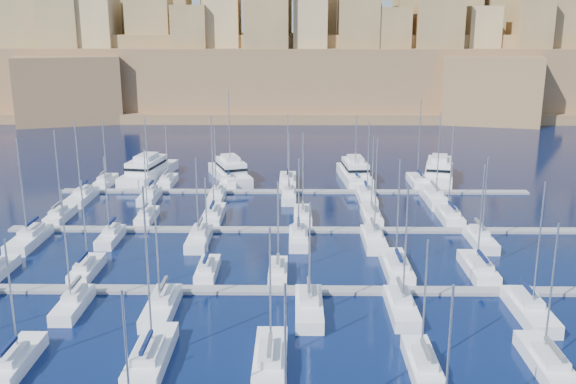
{
  "coord_description": "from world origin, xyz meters",
  "views": [
    {
      "loc": [
        0.2,
        -79.8,
        29.89
      ],
      "look_at": [
        -0.83,
        6.0,
        7.04
      ],
      "focal_mm": 40.0,
      "sensor_mm": 36.0,
      "label": 1
    }
  ],
  "objects_px": {
    "sailboat_2": "(151,355)",
    "sailboat_4": "(422,363)",
    "motor_yacht_b": "(230,171)",
    "motor_yacht_a": "(148,170)",
    "motor_yacht_d": "(439,172)",
    "motor_yacht_c": "(354,172)"
  },
  "relations": [
    {
      "from": "sailboat_4",
      "to": "motor_yacht_b",
      "type": "relative_size",
      "value": 0.72
    },
    {
      "from": "sailboat_4",
      "to": "motor_yacht_c",
      "type": "xyz_separation_m",
      "value": [
        0.18,
        69.94,
        1.0
      ]
    },
    {
      "from": "motor_yacht_b",
      "to": "motor_yacht_c",
      "type": "relative_size",
      "value": 1.07
    },
    {
      "from": "sailboat_4",
      "to": "motor_yacht_d",
      "type": "distance_m",
      "value": 72.65
    },
    {
      "from": "motor_yacht_a",
      "to": "motor_yacht_b",
      "type": "xyz_separation_m",
      "value": [
        16.2,
        -1.03,
        0.0
      ]
    },
    {
      "from": "motor_yacht_b",
      "to": "motor_yacht_c",
      "type": "xyz_separation_m",
      "value": [
        24.15,
        -0.41,
        0.0
      ]
    },
    {
      "from": "sailboat_2",
      "to": "motor_yacht_a",
      "type": "distance_m",
      "value": 72.13
    },
    {
      "from": "sailboat_2",
      "to": "motor_yacht_b",
      "type": "height_order",
      "value": "sailboat_2"
    },
    {
      "from": "motor_yacht_a",
      "to": "motor_yacht_d",
      "type": "xyz_separation_m",
      "value": [
        56.78,
        -0.67,
        0.0
      ]
    },
    {
      "from": "sailboat_2",
      "to": "motor_yacht_c",
      "type": "distance_m",
      "value": 73.1
    },
    {
      "from": "sailboat_2",
      "to": "sailboat_4",
      "type": "distance_m",
      "value": 24.25
    },
    {
      "from": "sailboat_2",
      "to": "motor_yacht_a",
      "type": "relative_size",
      "value": 0.87
    },
    {
      "from": "sailboat_4",
      "to": "motor_yacht_d",
      "type": "height_order",
      "value": "sailboat_4"
    },
    {
      "from": "sailboat_4",
      "to": "motor_yacht_b",
      "type": "height_order",
      "value": "sailboat_4"
    },
    {
      "from": "motor_yacht_a",
      "to": "sailboat_4",
      "type": "bearing_deg",
      "value": -60.63
    },
    {
      "from": "motor_yacht_c",
      "to": "motor_yacht_d",
      "type": "xyz_separation_m",
      "value": [
        16.43,
        0.77,
        0.0
      ]
    },
    {
      "from": "motor_yacht_c",
      "to": "sailboat_2",
      "type": "bearing_deg",
      "value": -109.5
    },
    {
      "from": "motor_yacht_a",
      "to": "motor_yacht_c",
      "type": "bearing_deg",
      "value": -2.05
    },
    {
      "from": "motor_yacht_c",
      "to": "sailboat_4",
      "type": "bearing_deg",
      "value": -90.15
    },
    {
      "from": "sailboat_2",
      "to": "motor_yacht_c",
      "type": "xyz_separation_m",
      "value": [
        24.41,
        68.9,
        0.95
      ]
    },
    {
      "from": "sailboat_2",
      "to": "sailboat_4",
      "type": "xyz_separation_m",
      "value": [
        24.22,
        -1.04,
        -0.05
      ]
    },
    {
      "from": "motor_yacht_a",
      "to": "motor_yacht_d",
      "type": "height_order",
      "value": "same"
    }
  ]
}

